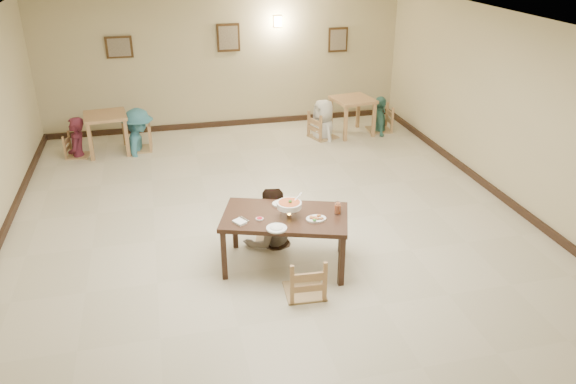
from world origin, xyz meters
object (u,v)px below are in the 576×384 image
object	(u,v)px
bg_chair_rr	(380,107)
bg_diner_b	(136,109)
bg_table_right	(353,105)
bg_chair_ll	(75,135)
curry_warmer	(289,205)
bg_chair_lr	(138,126)
main_diner	(270,189)
drink_glass	(338,208)
chair_near	(305,257)
bg_diner_c	(324,100)
bg_table_left	(106,121)
bg_diner_d	(381,97)
chair_far	(271,210)
bg_chair_rl	(324,113)
bg_diner_a	(72,118)
main_table	(285,221)

from	to	relation	value
bg_chair_rr	bg_diner_b	world-z (taller)	bg_diner_b
bg_table_right	bg_chair_ll	size ratio (longest dim) A/B	1.04
curry_warmer	bg_chair_rr	size ratio (longest dim) A/B	0.33
bg_diner_b	bg_chair_lr	bearing A→B (deg)	-175.40
main_diner	drink_glass	bearing A→B (deg)	122.38
chair_near	main_diner	xyz separation A→B (m)	(-0.16, 1.34, 0.32)
bg_chair_lr	bg_diner_c	distance (m)	3.91
bg_table_left	bg_diner_d	xyz separation A→B (m)	(5.86, -0.01, 0.11)
chair_far	chair_near	size ratio (longest dim) A/B	0.89
chair_far	bg_chair_rr	world-z (taller)	bg_chair_rr
drink_glass	bg_diner_c	bearing A→B (deg)	75.21
bg_diner_c	bg_diner_d	distance (m)	1.37
chair_far	main_diner	world-z (taller)	main_diner
bg_chair_rl	bg_diner_d	world-z (taller)	bg_diner_d
bg_diner_b	bg_diner_c	distance (m)	3.90
bg_diner_a	bg_diner_c	size ratio (longest dim) A/B	0.96
bg_chair_ll	bg_diner_d	world-z (taller)	bg_diner_d
drink_glass	bg_table_left	world-z (taller)	drink_glass
bg_chair_lr	main_diner	bearing A→B (deg)	25.20
main_table	bg_chair_rl	distance (m)	5.18
chair_far	chair_near	distance (m)	1.46
bg_table_left	bg_table_right	bearing A→B (deg)	-0.96
main_diner	bg_diner_c	world-z (taller)	main_diner
drink_glass	bg_diner_d	bearing A→B (deg)	62.26
curry_warmer	bg_table_left	xyz separation A→B (m)	(-2.56, 4.99, -0.27)
bg_chair_rl	bg_chair_ll	bearing A→B (deg)	68.44
bg_table_right	bg_chair_rl	size ratio (longest dim) A/B	0.85
curry_warmer	bg_diner_a	distance (m)	5.85
chair_far	bg_table_right	distance (m)	4.89
bg_diner_c	bg_chair_lr	bearing A→B (deg)	-103.05
chair_far	bg_chair_lr	distance (m)	4.58
main_diner	bg_chair_ll	bearing A→B (deg)	-65.58
bg_chair_ll	bg_chair_rr	xyz separation A→B (m)	(6.46, 0.07, 0.10)
drink_glass	bg_chair_rr	world-z (taller)	bg_chair_rr
bg_diner_a	chair_near	bearing A→B (deg)	34.21
curry_warmer	bg_chair_lr	xyz separation A→B (m)	(-1.96, 5.00, -0.42)
bg_diner_b	bg_diner_c	xyz separation A→B (m)	(3.90, -0.16, -0.03)
bg_table_right	bg_chair_ll	distance (m)	5.78
main_table	bg_diner_d	world-z (taller)	bg_diner_d
chair_far	bg_chair_rl	size ratio (longest dim) A/B	0.85
main_table	curry_warmer	xyz separation A→B (m)	(0.04, -0.05, 0.25)
bg_chair_lr	bg_chair_rr	bearing A→B (deg)	91.62
bg_chair_rr	drink_glass	bearing A→B (deg)	-21.55
bg_chair_ll	chair_near	bearing A→B (deg)	-139.68
bg_chair_rr	bg_table_left	bearing A→B (deg)	-83.90
chair_far	bg_diner_d	world-z (taller)	bg_diner_d
main_diner	bg_table_left	size ratio (longest dim) A/B	1.89
chair_near	bg_chair_ll	size ratio (longest dim) A/B	1.17
drink_glass	bg_diner_b	xyz separation A→B (m)	(-2.60, 5.06, 0.03)
chair_far	bg_chair_rr	distance (m)	5.35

